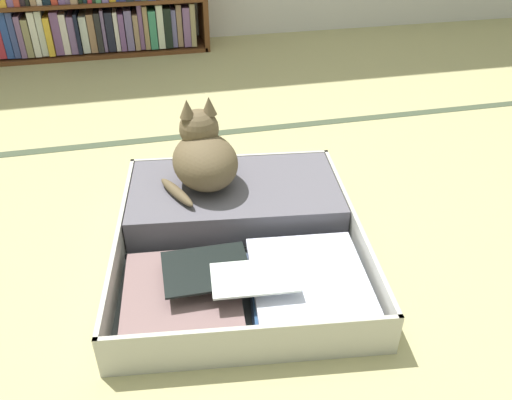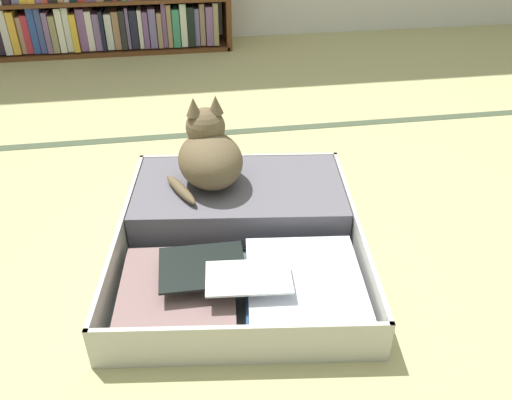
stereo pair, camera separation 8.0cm
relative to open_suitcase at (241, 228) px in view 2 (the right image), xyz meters
name	(u,v)px [view 2 (the right image)]	position (x,y,z in m)	size (l,w,h in m)	color
ground_plane	(272,283)	(0.06, -0.20, -0.05)	(10.00, 10.00, 0.00)	tan
tatami_border	(231,132)	(0.06, 0.76, -0.05)	(4.80, 0.05, 0.00)	#3D4833
open_suitcase	(241,228)	(0.00, 0.00, 0.00)	(0.79, 0.89, 0.12)	#B5B2A5
black_cat	(209,154)	(-0.08, 0.18, 0.16)	(0.26, 0.28, 0.27)	brown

